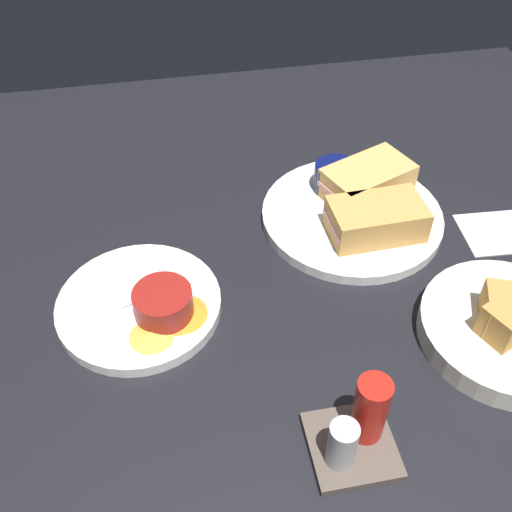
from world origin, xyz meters
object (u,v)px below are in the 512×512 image
at_px(sandwich_half_far, 367,181).
at_px(condiment_caddy, 358,429).
at_px(ramekin_dark_sauce, 335,177).
at_px(bread_basket_rear, 507,327).
at_px(sandwich_half_near, 376,219).
at_px(spoon_by_gravy_ramekin, 172,286).
at_px(ramekin_light_gravy, 163,302).
at_px(spoon_by_dark_ramekin, 359,204).
at_px(plate_chips_companion, 139,305).
at_px(plate_sandwich_main, 352,216).

height_order(sandwich_half_far, condiment_caddy, condiment_caddy).
height_order(ramekin_dark_sauce, bread_basket_rear, bread_basket_rear).
height_order(ramekin_dark_sauce, condiment_caddy, condiment_caddy).
xyz_separation_m(sandwich_half_near, spoon_by_gravy_ramekin, (0.29, 0.05, -0.02)).
bearing_deg(ramekin_light_gravy, spoon_by_dark_ramekin, -152.76).
relative_size(spoon_by_gravy_ramekin, condiment_caddy, 1.04).
bearing_deg(ramekin_dark_sauce, sandwich_half_far, 155.41).
height_order(sandwich_half_far, bread_basket_rear, bread_basket_rear).
height_order(spoon_by_dark_ramekin, bread_basket_rear, bread_basket_rear).
xyz_separation_m(ramekin_light_gravy, bread_basket_rear, (-0.40, 0.10, -0.01)).
xyz_separation_m(bread_basket_rear, condiment_caddy, (0.22, 0.10, 0.01)).
bearing_deg(spoon_by_dark_ramekin, ramekin_dark_sauce, -62.24).
relative_size(plate_chips_companion, bread_basket_rear, 0.99).
bearing_deg(ramekin_light_gravy, bread_basket_rear, 165.61).
bearing_deg(spoon_by_gravy_ramekin, plate_chips_companion, 17.62).
bearing_deg(bread_basket_rear, plate_chips_companion, -16.60).
bearing_deg(spoon_by_gravy_ramekin, spoon_by_dark_ramekin, -158.32).
relative_size(plate_chips_companion, ramekin_light_gravy, 2.86).
bearing_deg(condiment_caddy, sandwich_half_near, -111.97).
xyz_separation_m(plate_sandwich_main, plate_chips_companion, (0.32, 0.12, 0.00)).
xyz_separation_m(sandwich_half_far, spoon_by_gravy_ramekin, (0.31, 0.14, -0.02)).
xyz_separation_m(sandwich_half_far, plate_chips_companion, (0.35, 0.15, -0.03)).
relative_size(plate_sandwich_main, spoon_by_gravy_ramekin, 2.70).
relative_size(plate_sandwich_main, ramekin_light_gravy, 3.63).
xyz_separation_m(plate_chips_companion, bread_basket_rear, (-0.44, 0.13, 0.01)).
height_order(spoon_by_dark_ramekin, plate_chips_companion, spoon_by_dark_ramekin).
relative_size(plate_sandwich_main, bread_basket_rear, 1.26).
distance_m(spoon_by_dark_ramekin, ramekin_light_gravy, 0.34).
relative_size(ramekin_light_gravy, spoon_by_gravy_ramekin, 0.74).
height_order(plate_chips_companion, condiment_caddy, condiment_caddy).
relative_size(plate_sandwich_main, condiment_caddy, 2.80).
bearing_deg(spoon_by_dark_ramekin, bread_basket_rear, 111.94).
height_order(ramekin_dark_sauce, spoon_by_gravy_ramekin, ramekin_dark_sauce).
distance_m(plate_sandwich_main, spoon_by_dark_ramekin, 0.02).
bearing_deg(spoon_by_gravy_ramekin, sandwich_half_far, -155.34).
bearing_deg(condiment_caddy, ramekin_dark_sauce, -102.86).
bearing_deg(plate_sandwich_main, spoon_by_dark_ramekin, -137.55).
bearing_deg(sandwich_half_near, spoon_by_gravy_ramekin, 10.65).
bearing_deg(ramekin_light_gravy, sandwich_half_far, -150.46).
bearing_deg(plate_sandwich_main, ramekin_light_gravy, 26.40).
bearing_deg(sandwich_half_near, ramekin_dark_sauce, -74.94).
bearing_deg(bread_basket_rear, spoon_by_dark_ramekin, -68.06).
bearing_deg(sandwich_half_near, ramekin_light_gravy, 17.34).
xyz_separation_m(spoon_by_dark_ramekin, bread_basket_rear, (-0.10, 0.26, 0.00)).
bearing_deg(ramekin_light_gravy, spoon_by_gravy_ramekin, -107.03).
bearing_deg(condiment_caddy, plate_sandwich_main, -106.66).
xyz_separation_m(plate_chips_companion, ramekin_light_gravy, (-0.03, 0.03, 0.03)).
bearing_deg(condiment_caddy, bread_basket_rear, -155.08).
bearing_deg(spoon_by_dark_ramekin, sandwich_half_near, 93.86).
xyz_separation_m(sandwich_half_near, ramekin_dark_sauce, (0.03, -0.11, -0.00)).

